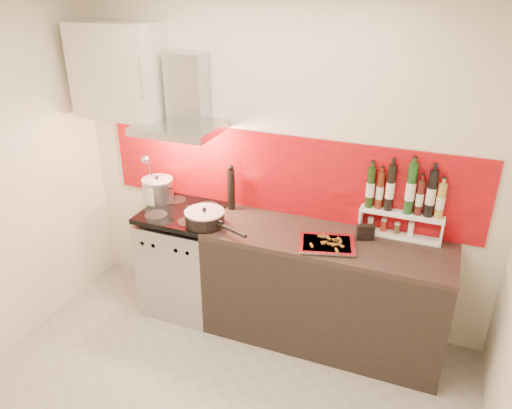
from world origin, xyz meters
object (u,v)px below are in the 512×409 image
at_px(pepper_mill, 231,188).
at_px(counter, 324,290).
at_px(range_stove, 185,260).
at_px(baking_tray, 327,244).
at_px(stock_pot, 158,189).
at_px(saute_pan, 205,218).

bearing_deg(pepper_mill, counter, -12.66).
height_order(range_stove, baking_tray, baking_tray).
xyz_separation_m(stock_pot, saute_pan, (0.57, -0.25, -0.04)).
bearing_deg(saute_pan, baking_tray, 2.41).
distance_m(range_stove, pepper_mill, 0.76).
distance_m(stock_pot, baking_tray, 1.52).
relative_size(range_stove, stock_pot, 3.55).
bearing_deg(range_stove, pepper_mill, 29.22).
bearing_deg(stock_pot, counter, -4.06).
relative_size(range_stove, baking_tray, 2.00).
height_order(range_stove, pepper_mill, pepper_mill).
bearing_deg(counter, pepper_mill, 167.34).
distance_m(stock_pot, pepper_mill, 0.64).
xyz_separation_m(range_stove, stock_pot, (-0.28, 0.11, 0.56)).
bearing_deg(saute_pan, stock_pot, 156.14).
bearing_deg(range_stove, stock_pot, 158.58).
xyz_separation_m(range_stove, saute_pan, (0.29, -0.14, 0.52)).
relative_size(stock_pot, saute_pan, 0.46).
xyz_separation_m(saute_pan, baking_tray, (0.93, 0.04, -0.05)).
bearing_deg(counter, range_stove, -179.77).
height_order(counter, baking_tray, baking_tray).
bearing_deg(saute_pan, pepper_mill, 79.28).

